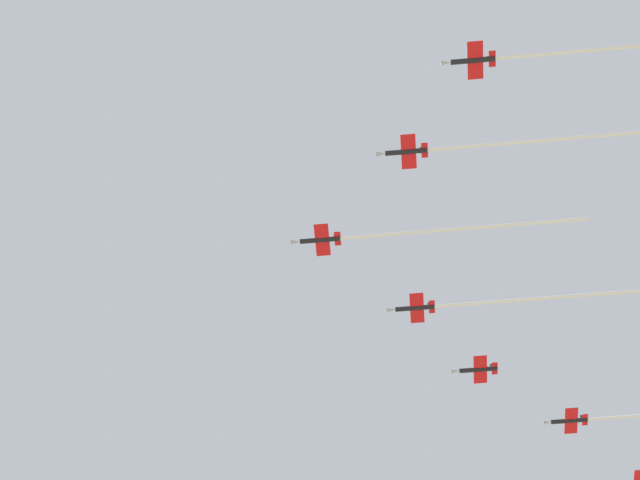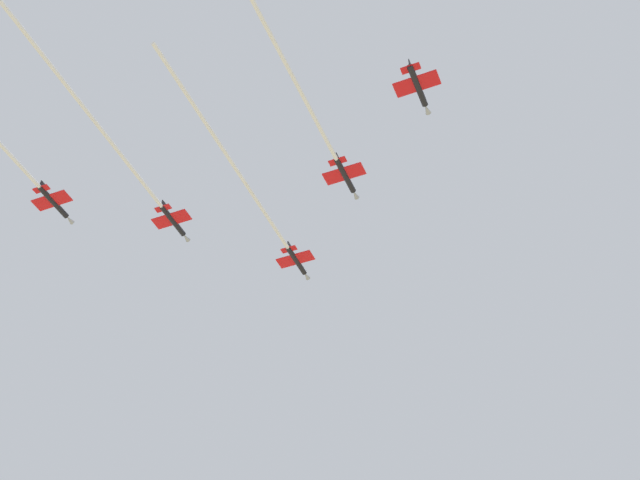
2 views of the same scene
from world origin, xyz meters
The scene contains 4 objects.
jet_lead centered at (-15.53, 26.80, 193.74)m, with size 49.16×45.57×2.35m.
jet_port_inner centered at (-16.19, 53.51, 194.78)m, with size 46.52×43.14×2.35m.
jet_starboard_inner centered at (-40.64, 23.92, 192.71)m, with size 42.98×39.86×2.35m.
jet_starboard_outer centered at (-52.00, 8.33, 193.30)m, with size 9.68×9.19×2.35m.
Camera 2 is at (-126.22, 54.02, 77.83)m, focal length 45.45 mm.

